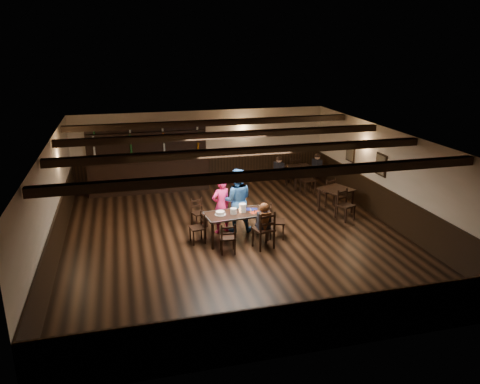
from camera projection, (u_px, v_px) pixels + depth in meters
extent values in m
plane|color=black|center=(236.00, 238.00, 12.53)|extent=(10.00, 10.00, 0.00)
cube|color=beige|center=(202.00, 148.00, 16.71)|extent=(9.00, 0.02, 2.70)
cube|color=beige|center=(311.00, 282.00, 7.51)|extent=(9.00, 0.02, 2.70)
cube|color=beige|center=(51.00, 204.00, 11.05)|extent=(0.02, 10.00, 2.70)
cube|color=beige|center=(391.00, 178.00, 13.17)|extent=(0.02, 10.00, 2.70)
cube|color=silver|center=(236.00, 139.00, 11.69)|extent=(9.00, 10.00, 0.02)
cube|color=black|center=(203.00, 171.00, 16.95)|extent=(9.00, 0.04, 1.00)
cube|color=black|center=(308.00, 327.00, 7.80)|extent=(9.00, 0.04, 1.00)
cube|color=black|center=(57.00, 237.00, 11.32)|extent=(0.04, 10.00, 1.00)
cube|color=black|center=(387.00, 206.00, 13.43)|extent=(0.04, 10.00, 1.00)
cube|color=black|center=(148.00, 137.00, 16.08)|extent=(0.90, 0.03, 1.00)
cube|color=black|center=(148.00, 137.00, 16.06)|extent=(0.80, 0.02, 0.90)
cube|color=black|center=(381.00, 165.00, 13.55)|extent=(0.03, 0.55, 0.65)
cube|color=#72664C|center=(381.00, 165.00, 13.55)|extent=(0.02, 0.45, 0.55)
cube|color=black|center=(351.00, 152.00, 15.31)|extent=(0.03, 0.55, 0.65)
cube|color=#72664C|center=(350.00, 152.00, 15.31)|extent=(0.02, 0.45, 0.55)
cube|color=black|center=(273.00, 174.00, 8.96)|extent=(8.90, 0.18, 0.18)
cube|color=black|center=(246.00, 151.00, 10.80)|extent=(8.90, 0.18, 0.18)
cube|color=black|center=(227.00, 135.00, 12.64)|extent=(8.90, 0.18, 0.18)
cube|color=black|center=(213.00, 123.00, 14.48)|extent=(8.90, 0.18, 0.18)
cube|color=black|center=(213.00, 236.00, 11.74)|extent=(0.07, 0.07, 0.71)
cube|color=black|center=(205.00, 226.00, 12.36)|extent=(0.07, 0.07, 0.71)
cube|color=black|center=(268.00, 228.00, 12.24)|extent=(0.07, 0.07, 0.71)
cube|color=black|center=(257.00, 219.00, 12.86)|extent=(0.07, 0.07, 0.71)
cube|color=black|center=(236.00, 214.00, 12.19)|extent=(1.70, 0.98, 0.04)
cube|color=#A5A8AD|center=(231.00, 209.00, 12.53)|extent=(1.62, 0.20, 0.05)
cube|color=#A5A8AD|center=(241.00, 219.00, 11.84)|extent=(1.62, 0.20, 0.05)
cube|color=#A5A8AD|center=(264.00, 210.00, 12.45)|extent=(0.12, 0.81, 0.05)
cube|color=#A5A8AD|center=(207.00, 218.00, 11.92)|extent=(0.12, 0.81, 0.05)
cube|color=black|center=(233.00, 242.00, 11.78)|extent=(0.03, 0.03, 0.38)
cube|color=black|center=(235.00, 247.00, 11.50)|extent=(0.03, 0.03, 0.38)
cube|color=black|center=(221.00, 243.00, 11.74)|extent=(0.03, 0.03, 0.38)
cube|color=black|center=(222.00, 248.00, 11.46)|extent=(0.03, 0.03, 0.38)
cube|color=black|center=(228.00, 238.00, 11.55)|extent=(0.41, 0.39, 0.04)
cube|color=black|center=(228.00, 232.00, 11.35)|extent=(0.37, 0.07, 0.40)
cube|color=black|center=(228.00, 234.00, 11.36)|extent=(0.32, 0.06, 0.04)
cube|color=black|center=(228.00, 228.00, 11.31)|extent=(0.32, 0.06, 0.04)
cube|color=black|center=(266.00, 235.00, 12.13)|extent=(0.05, 0.05, 0.48)
cube|color=black|center=(274.00, 240.00, 11.81)|extent=(0.05, 0.05, 0.48)
cube|color=black|center=(253.00, 238.00, 11.95)|extent=(0.05, 0.05, 0.48)
cube|color=black|center=(260.00, 243.00, 11.63)|extent=(0.05, 0.05, 0.48)
cube|color=black|center=(264.00, 229.00, 11.79)|extent=(0.56, 0.54, 0.04)
cube|color=black|center=(268.00, 222.00, 11.56)|extent=(0.47, 0.15, 0.50)
cube|color=black|center=(268.00, 224.00, 11.57)|extent=(0.40, 0.12, 0.06)
cube|color=black|center=(268.00, 217.00, 11.51)|extent=(0.40, 0.12, 0.06)
cube|color=black|center=(190.00, 234.00, 12.28)|extent=(0.04, 0.04, 0.39)
cube|color=black|center=(201.00, 232.00, 12.39)|extent=(0.04, 0.04, 0.39)
cube|color=black|center=(194.00, 239.00, 12.00)|extent=(0.04, 0.04, 0.39)
cube|color=black|center=(205.00, 237.00, 12.10)|extent=(0.04, 0.04, 0.39)
cube|color=black|center=(197.00, 228.00, 12.13)|extent=(0.41, 0.42, 0.04)
cube|color=black|center=(203.00, 220.00, 12.12)|extent=(0.08, 0.38, 0.41)
cube|color=black|center=(203.00, 221.00, 12.13)|extent=(0.06, 0.33, 0.05)
cube|color=black|center=(203.00, 215.00, 12.08)|extent=(0.06, 0.33, 0.05)
cube|color=black|center=(283.00, 233.00, 12.31)|extent=(0.04, 0.04, 0.43)
cube|color=black|center=(270.00, 232.00, 12.34)|extent=(0.04, 0.04, 0.43)
cube|color=black|center=(283.00, 227.00, 12.66)|extent=(0.04, 0.04, 0.43)
cube|color=black|center=(270.00, 227.00, 12.68)|extent=(0.04, 0.04, 0.43)
cube|color=black|center=(277.00, 222.00, 12.42)|extent=(0.52, 0.53, 0.04)
cube|color=black|center=(271.00, 213.00, 12.37)|extent=(0.17, 0.41, 0.45)
cube|color=black|center=(271.00, 215.00, 12.38)|extent=(0.14, 0.35, 0.05)
cube|color=black|center=(271.00, 209.00, 12.32)|extent=(0.14, 0.35, 0.05)
cube|color=black|center=(197.00, 223.00, 13.03)|extent=(0.04, 0.04, 0.39)
cube|color=black|center=(192.00, 219.00, 13.28)|extent=(0.04, 0.04, 0.39)
cube|color=black|center=(207.00, 221.00, 13.19)|extent=(0.04, 0.04, 0.39)
cube|color=black|center=(202.00, 217.00, 13.44)|extent=(0.04, 0.04, 0.39)
cube|color=black|center=(199.00, 213.00, 13.17)|extent=(0.47, 0.46, 0.04)
cube|color=black|center=(197.00, 205.00, 13.23)|extent=(0.37, 0.14, 0.41)
cube|color=black|center=(197.00, 206.00, 13.24)|extent=(0.32, 0.12, 0.05)
cube|color=black|center=(196.00, 201.00, 13.19)|extent=(0.32, 0.12, 0.05)
imported|color=#FF32A7|center=(221.00, 205.00, 12.67)|extent=(0.66, 0.55, 1.56)
imported|color=navy|center=(237.00, 200.00, 12.75)|extent=(0.97, 0.82, 1.77)
cube|color=black|center=(262.00, 227.00, 11.89)|extent=(0.30, 0.30, 0.12)
cube|color=black|center=(264.00, 221.00, 11.72)|extent=(0.32, 0.19, 0.45)
cylinder|color=black|center=(264.00, 213.00, 11.66)|extent=(0.09, 0.32, 0.32)
sphere|color=#D8A384|center=(264.00, 208.00, 11.62)|extent=(0.20, 0.20, 0.20)
sphere|color=#3A1D0D|center=(264.00, 208.00, 11.59)|extent=(0.24, 0.24, 0.24)
cone|color=#3A1D0D|center=(265.00, 223.00, 11.62)|extent=(0.19, 0.19, 0.56)
cylinder|color=white|center=(220.00, 214.00, 12.07)|extent=(0.29, 0.29, 0.01)
cylinder|color=white|center=(220.00, 213.00, 12.06)|extent=(0.23, 0.23, 0.08)
cylinder|color=silver|center=(220.00, 213.00, 12.07)|extent=(0.24, 0.24, 0.04)
cylinder|color=white|center=(233.00, 211.00, 12.11)|extent=(0.16, 0.16, 0.15)
cylinder|color=white|center=(243.00, 208.00, 12.24)|extent=(0.19, 0.19, 0.22)
cylinder|color=#A5A8AD|center=(235.00, 212.00, 12.23)|extent=(0.05, 0.05, 0.03)
sphere|color=orange|center=(235.00, 211.00, 12.22)|extent=(0.03, 0.03, 0.03)
cylinder|color=silver|center=(251.00, 211.00, 12.24)|extent=(0.03, 0.03, 0.08)
cylinder|color=#A5A8AD|center=(255.00, 211.00, 12.21)|extent=(0.03, 0.03, 0.09)
cylinder|color=silver|center=(244.00, 208.00, 12.41)|extent=(0.06, 0.06, 0.10)
cube|color=maroon|center=(255.00, 212.00, 12.25)|extent=(0.32, 0.26, 0.00)
cube|color=#111657|center=(252.00, 209.00, 12.46)|extent=(0.36, 0.30, 0.00)
cube|color=black|center=(150.00, 176.00, 16.18)|extent=(4.08, 0.60, 1.10)
cube|color=black|center=(149.00, 160.00, 16.00)|extent=(4.28, 0.70, 0.05)
cube|color=black|center=(148.00, 159.00, 16.26)|extent=(4.08, 0.10, 2.20)
cube|color=black|center=(148.00, 153.00, 16.09)|extent=(3.98, 0.22, 0.03)
cube|color=black|center=(147.00, 143.00, 15.98)|extent=(3.98, 0.22, 0.03)
cube|color=black|center=(147.00, 132.00, 15.87)|extent=(3.98, 0.22, 0.03)
cube|color=black|center=(336.00, 189.00, 14.17)|extent=(1.09, 1.09, 0.04)
cube|color=black|center=(336.00, 206.00, 13.83)|extent=(0.05, 0.05, 0.71)
cube|color=black|center=(319.00, 200.00, 14.37)|extent=(0.05, 0.05, 0.71)
cube|color=black|center=(352.00, 202.00, 14.21)|extent=(0.05, 0.05, 0.71)
cube|color=black|center=(335.00, 196.00, 14.75)|extent=(0.05, 0.05, 0.71)
cube|color=black|center=(301.00, 168.00, 16.58)|extent=(0.96, 0.96, 0.04)
cube|color=black|center=(295.00, 181.00, 16.25)|extent=(0.06, 0.06, 0.71)
cube|color=black|center=(287.00, 176.00, 16.91)|extent=(0.06, 0.06, 0.71)
cube|color=black|center=(314.00, 179.00, 16.48)|extent=(0.06, 0.06, 0.71)
cube|color=black|center=(305.00, 174.00, 17.14)|extent=(0.06, 0.06, 0.71)
cube|color=black|center=(279.00, 170.00, 16.33)|extent=(0.30, 0.40, 0.52)
sphere|color=#D8A384|center=(279.00, 160.00, 16.23)|extent=(0.20, 0.20, 0.20)
sphere|color=black|center=(279.00, 159.00, 16.22)|extent=(0.21, 0.21, 0.21)
cube|color=black|center=(317.00, 167.00, 16.68)|extent=(0.25, 0.38, 0.53)
sphere|color=#D8A384|center=(317.00, 157.00, 16.57)|extent=(0.21, 0.21, 0.21)
sphere|color=black|center=(317.00, 156.00, 16.56)|extent=(0.22, 0.22, 0.22)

